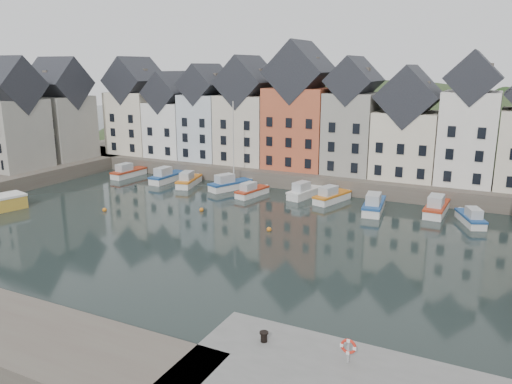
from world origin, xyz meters
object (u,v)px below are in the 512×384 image
Objects in this scene: boat_d at (229,184)px; mooring_bollard at (264,336)px; boat_a at (128,172)px; life_ring_post at (348,347)px.

boat_d is 21.44× the size of mooring_bollard.
boat_a is 0.52× the size of boat_d.
boat_a is 4.76× the size of life_ring_post.
life_ring_post is at bearing 1.07° from mooring_bollard.
boat_d is at bearing 126.98° from life_ring_post.
mooring_bollard is 4.58m from life_ring_post.
boat_a is 57.11m from life_ring_post.
mooring_bollard is 0.43× the size of life_ring_post.
mooring_bollard is (22.24, -35.66, 1.53)m from boat_d.
boat_d is 9.24× the size of life_ring_post.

